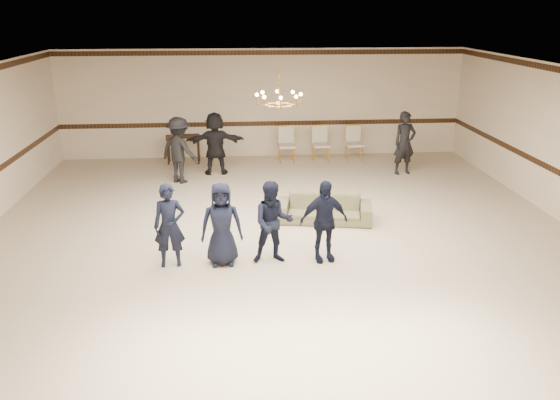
% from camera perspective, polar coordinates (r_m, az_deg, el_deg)
% --- Properties ---
extents(room, '(12.01, 14.01, 3.21)m').
position_cam_1_polar(room, '(10.13, 0.35, 3.41)').
color(room, beige).
rests_on(room, ground).
extents(chair_rail, '(12.00, 0.02, 0.14)m').
position_cam_1_polar(chair_rail, '(17.05, -1.75, 7.78)').
color(chair_rail, '#382010').
rests_on(chair_rail, wall_back).
extents(crown_molding, '(12.00, 0.02, 0.14)m').
position_cam_1_polar(crown_molding, '(16.77, -1.82, 14.77)').
color(crown_molding, '#382010').
rests_on(crown_molding, wall_back).
extents(chandelier, '(0.94, 0.94, 0.89)m').
position_cam_1_polar(chandelier, '(10.85, -0.11, 11.34)').
color(chandelier, '#B18138').
rests_on(chandelier, ceiling).
extents(boy_a, '(0.57, 0.40, 1.49)m').
position_cam_1_polar(boy_a, '(9.88, -11.19, -2.59)').
color(boy_a, black).
rests_on(boy_a, floor).
extents(boy_b, '(0.75, 0.51, 1.49)m').
position_cam_1_polar(boy_b, '(9.82, -5.97, -2.46)').
color(boy_b, black).
rests_on(boy_b, floor).
extents(boy_c, '(0.74, 0.58, 1.49)m').
position_cam_1_polar(boy_c, '(9.84, -0.71, -2.32)').
color(boy_c, black).
rests_on(boy_c, floor).
extents(boy_d, '(0.92, 0.51, 1.49)m').
position_cam_1_polar(boy_d, '(9.93, 4.47, -2.15)').
color(boy_d, black).
rests_on(boy_d, floor).
extents(settee, '(2.11, 1.14, 0.58)m').
position_cam_1_polar(settee, '(11.92, 4.51, -0.83)').
color(settee, '#696546').
rests_on(settee, floor).
extents(adult_left, '(1.27, 1.15, 1.71)m').
position_cam_1_polar(adult_left, '(14.64, -10.22, 5.01)').
color(adult_left, black).
rests_on(adult_left, floor).
extents(adult_mid, '(1.60, 0.56, 1.71)m').
position_cam_1_polar(adult_mid, '(15.26, -6.61, 5.76)').
color(adult_mid, black).
rests_on(adult_mid, floor).
extents(adult_right, '(0.69, 0.52, 1.71)m').
position_cam_1_polar(adult_right, '(15.55, 12.57, 5.68)').
color(adult_right, black).
rests_on(adult_right, floor).
extents(banquet_chair_left, '(0.54, 0.54, 1.03)m').
position_cam_1_polar(banquet_chair_left, '(16.39, 0.67, 5.59)').
color(banquet_chair_left, beige).
rests_on(banquet_chair_left, floor).
extents(banquet_chair_mid, '(0.53, 0.53, 1.03)m').
position_cam_1_polar(banquet_chair_mid, '(16.51, 4.14, 5.64)').
color(banquet_chair_mid, beige).
rests_on(banquet_chair_mid, floor).
extents(banquet_chair_right, '(0.54, 0.54, 1.03)m').
position_cam_1_polar(banquet_chair_right, '(16.69, 7.55, 5.68)').
color(banquet_chair_right, beige).
rests_on(banquet_chair_right, floor).
extents(console_table, '(1.01, 0.51, 0.82)m').
position_cam_1_polar(console_table, '(16.61, -9.80, 5.12)').
color(console_table, black).
rests_on(console_table, floor).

